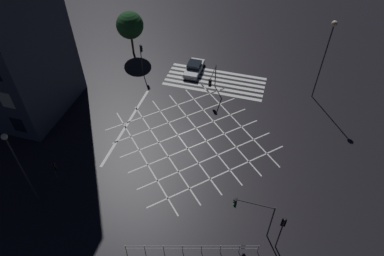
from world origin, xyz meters
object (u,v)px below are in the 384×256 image
Objects in this scene: traffic_light_median_south at (212,79)px; traffic_light_ne_cross at (55,169)px; traffic_light_se_main at (141,54)px; street_lamp_east at (17,160)px; street_lamp_west at (329,43)px; traffic_light_nw_cross at (282,227)px; waiting_car at (194,68)px; street_tree_near at (130,25)px; traffic_light_nw_main at (252,210)px.

traffic_light_ne_cross is at bearing -30.99° from traffic_light_median_south.
street_lamp_east is at bearing -94.09° from traffic_light_se_main.
traffic_light_nw_cross is at bearing 84.00° from street_lamp_west.
traffic_light_se_main is 0.99× the size of waiting_car.
street_lamp_east is 1.40× the size of street_tree_near.
traffic_light_ne_cross is 17.40m from traffic_light_nw_main.
street_tree_near is at bearing -86.05° from street_lamp_east.
traffic_light_ne_cross is 23.37m from street_tree_near.
street_lamp_west reaches higher than traffic_light_ne_cross.
street_lamp_west is at bearing -47.55° from traffic_light_ne_cross.
traffic_light_nw_main is 0.98× the size of waiting_car.
traffic_light_median_south is 13.12m from street_lamp_west.
traffic_light_nw_main is (-16.77, 18.71, 0.08)m from traffic_light_se_main.
traffic_light_se_main reaches higher than traffic_light_nw_cross.
traffic_light_se_main is at bearing 44.69° from traffic_light_nw_cross.
traffic_light_nw_main is (2.41, -0.68, 0.19)m from traffic_light_nw_cross.
traffic_light_ne_cross is 0.81× the size of traffic_light_nw_cross.
traffic_light_ne_cross is 0.39× the size of street_lamp_east.
street_lamp_east is at bearing 7.34° from traffic_light_nw_main.
street_lamp_east is 25.43m from street_tree_near.
waiting_car is (-7.70, -23.36, -5.21)m from street_lamp_east.
traffic_light_se_main is 7.04m from waiting_car.
traffic_light_ne_cross is at bearing 96.51° from street_tree_near.
traffic_light_nw_cross is at bearing -45.31° from traffic_light_se_main.
traffic_light_median_south is 0.33× the size of street_lamp_west.
traffic_light_nw_cross is 20.95m from street_lamp_east.
traffic_light_median_south is at bearing 14.81° from street_lamp_west.
street_tree_near is (1.75, -25.32, -1.53)m from street_lamp_east.
traffic_light_se_main is 1.02× the size of traffic_light_nw_main.
street_lamp_east reaches higher than traffic_light_nw_cross.
traffic_light_ne_cross is 19.81m from traffic_light_median_south.
street_tree_near is (24.60, -3.05, -3.03)m from street_lamp_west.
street_lamp_west is at bearing 104.81° from traffic_light_median_south.
traffic_light_se_main reaches higher than traffic_light_median_south.
traffic_light_nw_main is (-7.18, 16.81, 0.73)m from traffic_light_median_south.
traffic_light_nw_cross is 0.67× the size of street_tree_near.
traffic_light_se_main is 9.79m from traffic_light_median_south.
street_lamp_west reaches higher than traffic_light_median_south.
traffic_light_se_main is 21.80m from street_lamp_west.
traffic_light_median_south is 22.41m from street_lamp_east.
street_lamp_east is at bearing -18.25° from waiting_car.
traffic_light_ne_cross is 0.77× the size of waiting_car.
traffic_light_ne_cross is (0.61, 18.88, -0.66)m from traffic_light_se_main.
traffic_light_median_south is 5.68m from waiting_car.
traffic_light_se_main is 25.12m from traffic_light_nw_main.
traffic_light_nw_cross is at bearing 164.27° from traffic_light_nw_main.
street_tree_near is (3.26, -4.26, 1.25)m from traffic_light_se_main.
traffic_light_se_main reaches higher than traffic_light_ne_cross.
street_lamp_east is (0.89, 2.18, 3.44)m from traffic_light_ne_cross.
traffic_light_nw_main is 0.43× the size of street_lamp_west.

